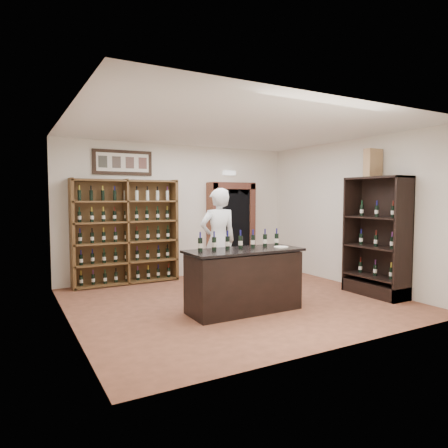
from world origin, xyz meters
The scene contains 21 objects.
floor centered at (0.00, 0.00, 0.00)m, with size 5.50×5.50×0.00m, color #98563D.
ceiling centered at (0.00, 0.00, 3.00)m, with size 5.50×5.50×0.00m, color white.
wall_back centered at (0.00, 2.50, 1.50)m, with size 5.50×0.04×3.00m, color silver.
wall_left centered at (-2.75, 0.00, 1.50)m, with size 0.04×5.00×3.00m, color silver.
wall_right centered at (2.75, 0.00, 1.50)m, with size 0.04×5.00×3.00m, color silver.
wine_shelf centered at (-1.30, 2.33, 1.10)m, with size 2.20×0.38×2.20m.
framed_picture centered at (-1.30, 2.47, 2.55)m, with size 1.25×0.04×0.52m, color black.
arched_doorway centered at (1.25, 2.33, 1.14)m, with size 1.17×0.35×2.17m.
emergency_light centered at (1.25, 2.42, 2.40)m, with size 0.30×0.10×0.10m, color white.
tasting_counter centered at (-0.20, -0.60, 0.49)m, with size 1.88×0.78×1.00m.
counter_bottle_0 centered at (-0.92, -0.49, 1.11)m, with size 0.07×0.07×0.30m.
counter_bottle_1 centered at (-0.68, -0.49, 1.11)m, with size 0.07×0.07×0.30m.
counter_bottle_2 centered at (-0.44, -0.49, 1.11)m, with size 0.07×0.07×0.30m.
counter_bottle_3 centered at (-0.20, -0.49, 1.11)m, with size 0.07×0.07×0.30m.
counter_bottle_4 centered at (0.04, -0.49, 1.11)m, with size 0.07×0.07×0.30m.
counter_bottle_5 centered at (0.28, -0.49, 1.11)m, with size 0.07×0.07×0.30m.
counter_bottle_6 centered at (0.52, -0.49, 1.11)m, with size 0.07×0.07×0.30m.
side_cabinet centered at (2.52, -0.90, 0.75)m, with size 0.48×1.20×2.20m.
shopkeeper centered at (0.00, 0.66, 1.00)m, with size 0.73×0.48×1.99m, color white.
plate centered at (0.43, -0.73, 1.01)m, with size 0.24×0.24×0.02m, color silver.
wine_crate centered at (2.52, -0.75, 2.46)m, with size 0.37×0.15×0.52m, color tan.
Camera 1 is at (-3.53, -5.96, 1.84)m, focal length 32.00 mm.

